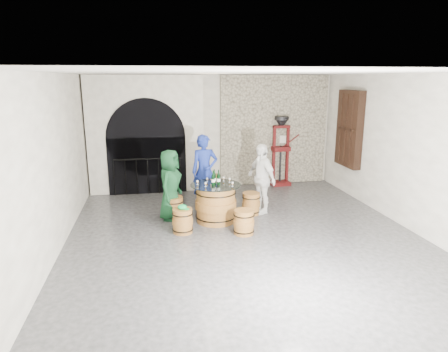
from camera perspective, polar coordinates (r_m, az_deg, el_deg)
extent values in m
plane|color=#2A2A2D|center=(8.16, 2.90, -8.56)|extent=(8.00, 8.00, 0.00)
plane|color=silver|center=(11.57, -1.55, 6.36)|extent=(8.00, 0.00, 8.00)
plane|color=silver|center=(4.06, 16.33, -8.54)|extent=(8.00, 0.00, 8.00)
plane|color=silver|center=(7.69, -23.26, 1.40)|extent=(0.00, 8.00, 8.00)
plane|color=silver|center=(9.15, 24.93, 3.07)|extent=(0.00, 8.00, 8.00)
plane|color=beige|center=(7.54, 3.21, 14.53)|extent=(8.00, 8.00, 0.00)
cube|color=#AEA58B|center=(11.92, 7.13, 6.48)|extent=(3.20, 0.12, 3.18)
cube|color=silver|center=(11.19, -11.06, 5.85)|extent=(3.10, 0.50, 3.18)
cube|color=black|center=(11.07, -10.88, 1.43)|extent=(2.10, 0.03, 1.55)
cylinder|color=black|center=(10.93, -11.06, 5.40)|extent=(2.10, 0.03, 2.10)
cylinder|color=black|center=(10.96, -10.93, 2.41)|extent=(1.79, 0.04, 0.04)
cylinder|color=black|center=(11.12, -15.41, -0.28)|extent=(0.02, 0.02, 0.98)
cylinder|color=black|center=(11.09, -13.88, -0.21)|extent=(0.02, 0.02, 0.98)
cylinder|color=black|center=(11.08, -12.35, -0.15)|extent=(0.02, 0.02, 0.98)
cylinder|color=black|center=(11.07, -10.81, -0.08)|extent=(0.02, 0.02, 0.98)
cylinder|color=black|center=(11.07, -9.27, -0.01)|extent=(0.02, 0.02, 0.98)
cylinder|color=black|center=(11.08, -7.73, 0.05)|extent=(0.02, 0.02, 0.98)
cylinder|color=black|center=(11.09, -6.20, 0.12)|extent=(0.02, 0.02, 0.98)
cube|color=black|center=(11.09, 17.49, 6.44)|extent=(0.20, 1.10, 2.00)
cube|color=black|center=(11.07, 17.26, 6.44)|extent=(0.06, 0.88, 1.76)
cube|color=black|center=(11.08, 17.40, 6.44)|extent=(0.22, 0.92, 0.06)
cube|color=black|center=(10.83, 18.10, 6.23)|extent=(0.22, 0.06, 1.80)
cube|color=black|center=(11.08, 17.40, 6.44)|extent=(0.22, 0.06, 1.80)
cube|color=black|center=(11.33, 16.72, 6.64)|extent=(0.22, 0.06, 1.80)
cylinder|color=olive|center=(8.82, -1.19, -4.01)|extent=(0.85, 0.85, 0.80)
cylinder|color=olive|center=(8.82, -1.19, -4.01)|extent=(0.91, 0.91, 0.18)
torus|color=black|center=(8.91, -1.18, -5.68)|extent=(0.91, 0.91, 0.02)
torus|color=black|center=(8.74, -1.20, -2.30)|extent=(0.91, 0.91, 0.02)
cylinder|color=olive|center=(8.71, -1.20, -1.43)|extent=(0.87, 0.87, 0.02)
cylinder|color=black|center=(8.70, -1.20, -1.27)|extent=(1.10, 1.10, 0.01)
cylinder|color=olive|center=(9.08, -7.12, -4.63)|extent=(0.40, 0.40, 0.49)
cylinder|color=olive|center=(9.08, -7.12, -4.63)|extent=(0.42, 0.42, 0.11)
torus|color=black|center=(9.13, -7.09, -5.63)|extent=(0.44, 0.44, 0.02)
torus|color=black|center=(9.03, -7.16, -3.62)|extent=(0.44, 0.44, 0.02)
cylinder|color=olive|center=(9.00, -7.17, -3.08)|extent=(0.40, 0.40, 0.02)
cylinder|color=olive|center=(9.75, -2.56, -3.22)|extent=(0.40, 0.40, 0.49)
cylinder|color=olive|center=(9.75, -2.56, -3.22)|extent=(0.42, 0.42, 0.11)
torus|color=black|center=(9.80, -2.55, -4.16)|extent=(0.44, 0.44, 0.02)
torus|color=black|center=(9.71, -2.57, -2.27)|extent=(0.44, 0.44, 0.02)
cylinder|color=olive|center=(9.68, -2.58, -1.77)|extent=(0.40, 0.40, 0.02)
cylinder|color=olive|center=(9.35, 3.90, -3.99)|extent=(0.40, 0.40, 0.49)
cylinder|color=olive|center=(9.35, 3.90, -3.99)|extent=(0.42, 0.42, 0.11)
torus|color=black|center=(9.41, 3.88, -4.96)|extent=(0.44, 0.44, 0.02)
torus|color=black|center=(9.30, 3.92, -3.01)|extent=(0.44, 0.44, 0.02)
cylinder|color=olive|center=(9.28, 3.93, -2.48)|extent=(0.40, 0.40, 0.02)
cylinder|color=olive|center=(8.18, 2.85, -6.65)|extent=(0.40, 0.40, 0.49)
cylinder|color=olive|center=(8.18, 2.85, -6.65)|extent=(0.42, 0.42, 0.11)
torus|color=black|center=(8.24, 2.84, -7.74)|extent=(0.44, 0.44, 0.02)
torus|color=black|center=(8.12, 2.86, -5.54)|extent=(0.44, 0.44, 0.02)
cylinder|color=olive|center=(8.09, 2.87, -4.94)|extent=(0.40, 0.40, 0.02)
cylinder|color=olive|center=(8.28, -5.93, -6.45)|extent=(0.40, 0.40, 0.49)
cylinder|color=olive|center=(8.28, -5.93, -6.45)|extent=(0.42, 0.42, 0.11)
torus|color=black|center=(8.34, -5.90, -7.53)|extent=(0.44, 0.44, 0.02)
torus|color=black|center=(8.22, -5.96, -5.35)|extent=(0.44, 0.44, 0.02)
cylinder|color=olive|center=(8.19, -5.97, -4.76)|extent=(0.40, 0.40, 0.02)
ellipsoid|color=#0D9743|center=(8.18, -5.98, -4.42)|extent=(0.19, 0.19, 0.10)
cylinder|color=#0D9743|center=(8.17, -5.40, -4.72)|extent=(0.12, 0.12, 0.01)
imported|color=#0F381C|center=(8.94, -7.71, -1.28)|extent=(0.78, 0.91, 1.59)
imported|color=navy|center=(9.72, -2.79, 0.67)|extent=(0.69, 0.49, 1.79)
imported|color=white|center=(9.35, 5.33, -0.36)|extent=(0.72, 1.04, 1.65)
cylinder|color=black|center=(8.62, -1.54, -0.60)|extent=(0.07, 0.07, 0.22)
cylinder|color=white|center=(8.62, -1.54, -0.66)|extent=(0.08, 0.08, 0.06)
cone|color=black|center=(8.59, -1.55, 0.21)|extent=(0.07, 0.07, 0.05)
cylinder|color=black|center=(8.58, -1.55, 0.56)|extent=(0.03, 0.03, 0.07)
cylinder|color=black|center=(8.67, -0.78, -0.51)|extent=(0.07, 0.07, 0.22)
cylinder|color=white|center=(8.67, -0.78, -0.58)|extent=(0.08, 0.08, 0.06)
cone|color=black|center=(8.64, -0.78, 0.29)|extent=(0.07, 0.07, 0.05)
cylinder|color=black|center=(8.63, -0.78, 0.65)|extent=(0.03, 0.03, 0.07)
cylinder|color=black|center=(8.73, -1.40, -0.41)|extent=(0.07, 0.07, 0.22)
cylinder|color=white|center=(8.74, -1.40, -0.47)|extent=(0.08, 0.08, 0.06)
cone|color=black|center=(8.70, -1.41, 0.39)|extent=(0.07, 0.07, 0.05)
cylinder|color=black|center=(8.69, -1.41, 0.74)|extent=(0.03, 0.03, 0.07)
cylinder|color=olive|center=(10.72, -1.68, -1.40)|extent=(0.41, 0.41, 0.57)
cylinder|color=olive|center=(10.72, -1.68, -1.40)|extent=(0.44, 0.44, 0.13)
torus|color=black|center=(10.78, -1.67, -2.41)|extent=(0.45, 0.45, 0.02)
torus|color=black|center=(10.67, -1.69, -0.39)|extent=(0.45, 0.45, 0.02)
cylinder|color=olive|center=(10.65, -1.69, 0.14)|extent=(0.42, 0.42, 0.02)
cube|color=#520E0D|center=(12.04, 7.95, -0.99)|extent=(0.59, 0.49, 0.11)
cube|color=#520E0D|center=(11.81, 8.12, 3.88)|extent=(0.53, 0.36, 0.13)
cube|color=#520E0D|center=(11.72, 8.22, 6.98)|extent=(0.51, 0.17, 0.07)
cylinder|color=black|center=(11.90, 8.04, 1.75)|extent=(0.06, 0.06, 1.07)
cylinder|color=black|center=(11.70, 8.27, 8.17)|extent=(0.41, 0.41, 0.10)
cone|color=black|center=(11.71, 8.24, 7.55)|extent=(0.41, 0.41, 0.21)
cube|color=#520E0D|center=(11.77, 7.13, 2.97)|extent=(0.08, 0.08, 1.71)
cube|color=#520E0D|center=(11.93, 9.03, 3.06)|extent=(0.08, 0.08, 1.71)
cylinder|color=#520E0D|center=(11.87, 9.67, 5.07)|extent=(0.46, 0.07, 0.33)
cube|color=silver|center=(11.95, 8.36, 5.25)|extent=(0.18, 0.10, 0.22)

